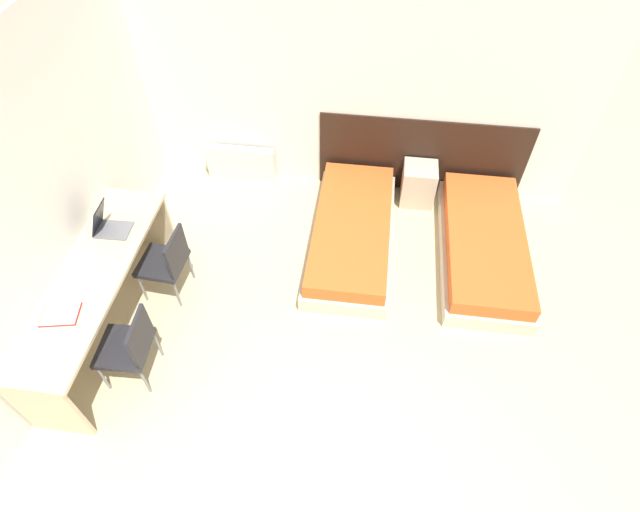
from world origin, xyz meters
The scene contains 12 objects.
wall_back centered at (0.00, 3.98, 1.35)m, with size 5.55×0.05×2.70m.
wall_left centered at (-2.30, 1.98, 1.35)m, with size 0.05×4.96×2.70m.
headboard_panel centered at (0.99, 3.94, 0.50)m, with size 2.45×0.03×1.00m.
bed_near_window centered at (0.27, 2.89, 0.17)m, with size 0.90×2.03×0.35m.
bed_near_door centered at (1.71, 2.89, 0.17)m, with size 0.90×2.03×0.35m.
nightstand centered at (0.99, 3.73, 0.25)m, with size 0.39×0.37×0.51m.
radiator centered at (-1.23, 3.86, 0.23)m, with size 0.85×0.12×0.46m.
desk centered at (-1.97, 1.50, 0.62)m, with size 0.61×2.24×0.78m.
chair_near_laptop centered at (-1.51, 1.99, 0.47)m, with size 0.46×0.46×0.83m.
chair_near_notebook centered at (-1.50, 1.02, 0.47)m, with size 0.45×0.45×0.83m.
laptop centered at (-2.00, 2.04, 0.84)m, with size 0.33×0.25×0.32m.
open_notebook centered at (-2.02, 1.05, 0.79)m, with size 0.34×0.28×0.02m.
Camera 1 is at (0.42, -0.99, 4.21)m, focal length 28.00 mm.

